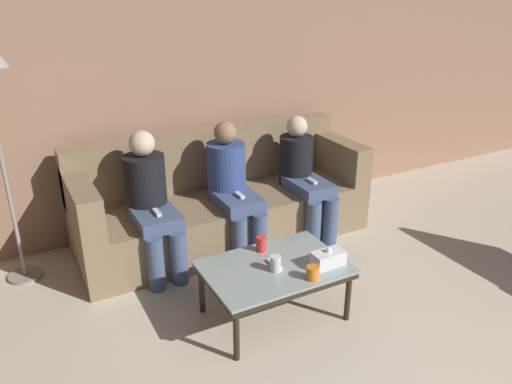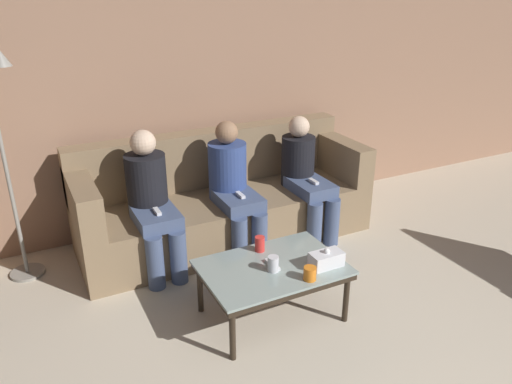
{
  "view_description": "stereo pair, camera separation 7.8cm",
  "coord_description": "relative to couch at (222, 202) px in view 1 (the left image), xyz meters",
  "views": [
    {
      "loc": [
        -1.62,
        -0.69,
        2.14
      ],
      "look_at": [
        0.0,
        2.36,
        0.68
      ],
      "focal_mm": 35.0,
      "sensor_mm": 36.0,
      "label": 1
    },
    {
      "loc": [
        -1.55,
        -0.72,
        2.14
      ],
      "look_at": [
        0.0,
        2.36,
        0.68
      ],
      "focal_mm": 35.0,
      "sensor_mm": 36.0,
      "label": 2
    }
  ],
  "objects": [
    {
      "name": "game_remote",
      "position": [
        -0.17,
        -1.23,
        0.07
      ],
      "size": [
        0.04,
        0.15,
        0.02
      ],
      "color": "white",
      "rests_on": "coffee_table"
    },
    {
      "name": "seated_person_mid_left",
      "position": [
        0.0,
        -0.22,
        0.25
      ],
      "size": [
        0.32,
        0.64,
        1.1
      ],
      "color": "#47567A",
      "rests_on": "ground_plane"
    },
    {
      "name": "couch",
      "position": [
        0.0,
        0.0,
        0.0
      ],
      "size": [
        2.53,
        0.85,
        0.93
      ],
      "color": "#897051",
      "rests_on": "ground_plane"
    },
    {
      "name": "cup_near_left",
      "position": [
        -0.2,
        -1.28,
        0.11
      ],
      "size": [
        0.07,
        0.07,
        0.11
      ],
      "color": "silver",
      "rests_on": "coffee_table"
    },
    {
      "name": "tissue_box",
      "position": [
        0.15,
        -1.39,
        0.11
      ],
      "size": [
        0.22,
        0.12,
        0.13
      ],
      "color": "white",
      "rests_on": "coffee_table"
    },
    {
      "name": "wall_back",
      "position": [
        0.0,
        0.49,
        0.96
      ],
      "size": [
        12.0,
        0.06,
        2.6
      ],
      "color": "#9E755B",
      "rests_on": "ground_plane"
    },
    {
      "name": "seated_person_left_end",
      "position": [
        -0.69,
        -0.22,
        0.26
      ],
      "size": [
        0.32,
        0.64,
        1.11
      ],
      "color": "#47567A",
      "rests_on": "ground_plane"
    },
    {
      "name": "seated_person_mid_right",
      "position": [
        0.69,
        -0.24,
        0.22
      ],
      "size": [
        0.31,
        0.66,
        1.06
      ],
      "color": "#47567A",
      "rests_on": "ground_plane"
    },
    {
      "name": "cup_near_right",
      "position": [
        -0.15,
        -1.01,
        0.11
      ],
      "size": [
        0.07,
        0.07,
        0.11
      ],
      "color": "red",
      "rests_on": "coffee_table"
    },
    {
      "name": "standing_lamp",
      "position": [
        -1.63,
        0.12,
        0.72
      ],
      "size": [
        0.31,
        0.26,
        1.73
      ],
      "color": "gray",
      "rests_on": "ground_plane"
    },
    {
      "name": "cup_far_center",
      "position": [
        -0.04,
        -1.48,
        0.1
      ],
      "size": [
        0.08,
        0.08,
        0.09
      ],
      "color": "orange",
      "rests_on": "coffee_table"
    },
    {
      "name": "coffee_table",
      "position": [
        -0.17,
        -1.23,
        0.02
      ],
      "size": [
        0.94,
        0.65,
        0.4
      ],
      "color": "#8C9E99",
      "rests_on": "ground_plane"
    }
  ]
}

